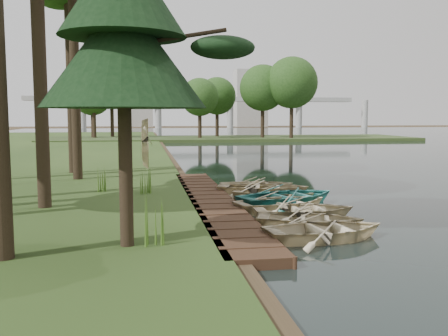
{
  "coord_description": "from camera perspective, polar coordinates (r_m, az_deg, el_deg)",
  "views": [
    {
      "loc": [
        -4.05,
        -18.16,
        3.36
      ],
      "look_at": [
        -0.91,
        1.26,
        1.3
      ],
      "focal_mm": 40.0,
      "sensor_mm": 36.0,
      "label": 1
    }
  ],
  "objects": [
    {
      "name": "far_trees",
      "position": [
        68.78,
        -1.91,
        8.52
      ],
      "size": [
        45.6,
        5.6,
        8.8
      ],
      "color": "black",
      "rests_on": "peninsula"
    },
    {
      "name": "stored_rowboat",
      "position": [
        28.85,
        -8.76,
        0.41
      ],
      "size": [
        2.95,
        2.12,
        0.61
      ],
      "primitive_type": "imported",
      "rotation": [
        3.14,
        0.0,
        1.58
      ],
      "color": "beige",
      "rests_on": "bank"
    },
    {
      "name": "reeds_2",
      "position": [
        20.85,
        -13.95,
        -1.17
      ],
      "size": [
        0.6,
        0.6,
        1.07
      ],
      "primitive_type": "cone",
      "color": "#3F661E",
      "rests_on": "bank"
    },
    {
      "name": "reeds_1",
      "position": [
        19.93,
        -9.03,
        -1.51
      ],
      "size": [
        0.6,
        0.6,
        0.99
      ],
      "primitive_type": "cone",
      "color": "#3F661E",
      "rests_on": "bank"
    },
    {
      "name": "rowboat_0",
      "position": [
        13.73,
        11.56,
        -6.6
      ],
      "size": [
        3.64,
        2.79,
        0.7
      ],
      "primitive_type": "imported",
      "rotation": [
        0.0,
        0.0,
        1.69
      ],
      "color": "beige",
      "rests_on": "water"
    },
    {
      "name": "rowboat_4",
      "position": [
        18.62,
        7.43,
        -3.03
      ],
      "size": [
        4.73,
        4.03,
        0.83
      ],
      "primitive_type": "imported",
      "rotation": [
        0.0,
        0.0,
        1.91
      ],
      "color": "teal",
      "rests_on": "water"
    },
    {
      "name": "rowboat_3",
      "position": [
        17.63,
        6.71,
        -3.7
      ],
      "size": [
        4.0,
        3.3,
        0.72
      ],
      "primitive_type": "imported",
      "rotation": [
        0.0,
        0.0,
        1.83
      ],
      "color": "beige",
      "rests_on": "water"
    },
    {
      "name": "rowboat_7",
      "position": [
        22.16,
        3.76,
        -1.75
      ],
      "size": [
        3.44,
        2.58,
        0.68
      ],
      "primitive_type": "imported",
      "rotation": [
        0.0,
        0.0,
        1.49
      ],
      "color": "beige",
      "rests_on": "water"
    },
    {
      "name": "bridge",
      "position": [
        139.17,
        -2.44,
        7.49
      ],
      "size": [
        95.9,
        4.0,
        8.6
      ],
      "color": "#A5A5A0",
      "rests_on": "ground"
    },
    {
      "name": "building_a",
      "position": [
        161.88,
        3.0,
        7.95
      ],
      "size": [
        10.0,
        8.0,
        18.0
      ],
      "primitive_type": "cube",
      "color": "#A5A5A0",
      "rests_on": "ground"
    },
    {
      "name": "peninsula",
      "position": [
        69.28,
        0.85,
        3.37
      ],
      "size": [
        50.0,
        14.0,
        0.45
      ],
      "primitive_type": "cube",
      "color": "#31431E",
      "rests_on": "ground"
    },
    {
      "name": "rowboat_2",
      "position": [
        16.44,
        9.19,
        -4.49
      ],
      "size": [
        3.4,
        2.47,
        0.69
      ],
      "primitive_type": "imported",
      "rotation": [
        0.0,
        0.0,
        1.55
      ],
      "color": "beige",
      "rests_on": "water"
    },
    {
      "name": "rowboat_6",
      "position": [
        20.95,
        4.48,
        -2.05
      ],
      "size": [
        4.4,
        3.65,
        0.79
      ],
      "primitive_type": "imported",
      "rotation": [
        0.0,
        0.0,
        1.29
      ],
      "color": "beige",
      "rests_on": "water"
    },
    {
      "name": "boardwalk",
      "position": [
        18.6,
        -1.47,
        -3.97
      ],
      "size": [
        1.6,
        16.0,
        0.3
      ],
      "primitive_type": "cube",
      "color": "#362215",
      "rests_on": "ground"
    },
    {
      "name": "pine_tree",
      "position": [
        12.0,
        -11.52,
        16.51
      ],
      "size": [
        3.8,
        3.8,
        8.34
      ],
      "color": "black",
      "rests_on": "bank"
    },
    {
      "name": "reeds_0",
      "position": [
        11.92,
        -8.09,
        -6.12
      ],
      "size": [
        0.6,
        0.6,
        1.15
      ],
      "primitive_type": "cone",
      "color": "#3F661E",
      "rests_on": "bank"
    },
    {
      "name": "rowboat_5",
      "position": [
        19.85,
        5.68,
        -2.69
      ],
      "size": [
        3.83,
        3.34,
        0.66
      ],
      "primitive_type": "imported",
      "rotation": [
        0.0,
        0.0,
        1.18
      ],
      "color": "beige",
      "rests_on": "water"
    },
    {
      "name": "ground",
      "position": [
        18.9,
        3.35,
        -4.28
      ],
      "size": [
        300.0,
        300.0,
        0.0
      ],
      "primitive_type": "plane",
      "color": "#3D2F1D"
    },
    {
      "name": "rowboat_1",
      "position": [
        15.07,
        9.75,
        -5.53
      ],
      "size": [
        3.73,
        3.16,
        0.66
      ],
      "primitive_type": "imported",
      "rotation": [
        0.0,
        0.0,
        1.24
      ],
      "color": "beige",
      "rests_on": "water"
    },
    {
      "name": "reeds_3",
      "position": [
        25.66,
        -11.19,
        0.2
      ],
      "size": [
        0.6,
        0.6,
        1.06
      ],
      "primitive_type": "cone",
      "color": "#3F661E",
      "rests_on": "bank"
    },
    {
      "name": "building_b",
      "position": [
        163.18,
        -9.57,
        6.81
      ],
      "size": [
        8.0,
        8.0,
        12.0
      ],
      "primitive_type": "cube",
      "color": "#A5A5A0",
      "rests_on": "ground"
    }
  ]
}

